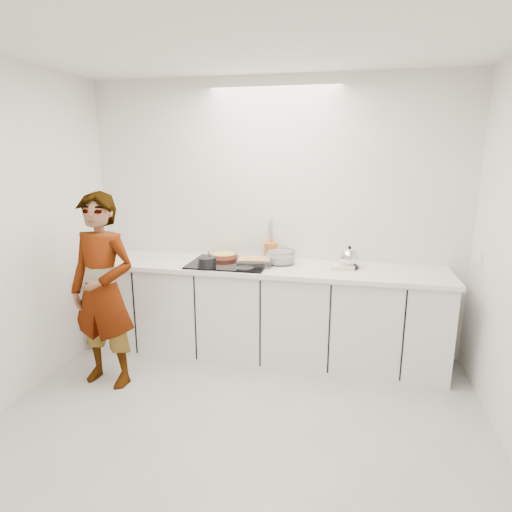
% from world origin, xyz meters
% --- Properties ---
extents(floor, '(3.60, 3.20, 0.00)m').
position_xyz_m(floor, '(0.00, 0.00, 0.00)').
color(floor, '#AAAAAA').
rests_on(floor, ground).
extents(ceiling, '(3.60, 3.20, 0.00)m').
position_xyz_m(ceiling, '(0.00, 0.00, 2.60)').
color(ceiling, white).
rests_on(ceiling, wall_back).
extents(wall_back, '(3.60, 0.00, 2.60)m').
position_xyz_m(wall_back, '(0.00, 1.60, 1.30)').
color(wall_back, white).
rests_on(wall_back, ground).
extents(wall_front, '(3.60, 0.00, 2.60)m').
position_xyz_m(wall_front, '(0.00, -1.60, 1.30)').
color(wall_front, white).
rests_on(wall_front, ground).
extents(base_cabinets, '(3.20, 0.58, 0.87)m').
position_xyz_m(base_cabinets, '(0.00, 1.28, 0.43)').
color(base_cabinets, white).
rests_on(base_cabinets, floor).
extents(countertop, '(3.24, 0.64, 0.04)m').
position_xyz_m(countertop, '(0.00, 1.28, 0.89)').
color(countertop, white).
rests_on(countertop, base_cabinets).
extents(hob, '(0.72, 0.54, 0.01)m').
position_xyz_m(hob, '(-0.35, 1.26, 0.92)').
color(hob, black).
rests_on(hob, countertop).
extents(tart_dish, '(0.31, 0.31, 0.04)m').
position_xyz_m(tart_dish, '(-0.45, 1.43, 0.95)').
color(tart_dish, '#A2472E').
rests_on(tart_dish, hob).
extents(saucepan, '(0.20, 0.20, 0.15)m').
position_xyz_m(saucepan, '(-0.50, 1.05, 0.97)').
color(saucepan, black).
rests_on(saucepan, hob).
extents(baking_dish, '(0.35, 0.28, 0.06)m').
position_xyz_m(baking_dish, '(-0.11, 1.23, 0.96)').
color(baking_dish, silver).
rests_on(baking_dish, hob).
extents(mixing_bowl, '(0.34, 0.34, 0.13)m').
position_xyz_m(mixing_bowl, '(0.11, 1.37, 0.97)').
color(mixing_bowl, silver).
rests_on(mixing_bowl, countertop).
extents(tea_towel, '(0.22, 0.17, 0.03)m').
position_xyz_m(tea_towel, '(0.68, 1.31, 0.93)').
color(tea_towel, white).
rests_on(tea_towel, countertop).
extents(kettle, '(0.20, 0.20, 0.20)m').
position_xyz_m(kettle, '(0.74, 1.35, 1.00)').
color(kettle, black).
rests_on(kettle, countertop).
extents(utensil_crock, '(0.13, 0.13, 0.16)m').
position_xyz_m(utensil_crock, '(-0.01, 1.54, 0.99)').
color(utensil_crock, orange).
rests_on(utensil_crock, countertop).
extents(cook, '(0.63, 0.45, 1.62)m').
position_xyz_m(cook, '(-1.23, 0.55, 0.81)').
color(cook, white).
rests_on(cook, floor).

